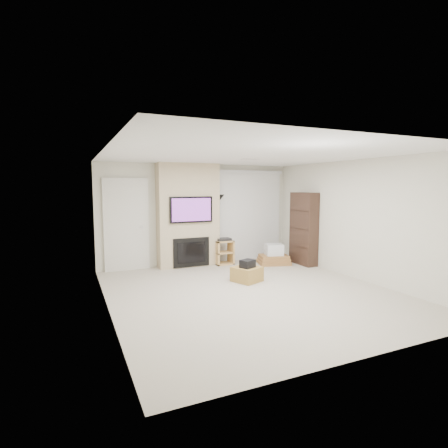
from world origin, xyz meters
name	(u,v)px	position (x,y,z in m)	size (l,w,h in m)	color
floor	(251,292)	(0.00, 0.00, 0.00)	(5.00, 5.50, 0.00)	#BFB5A1
ceiling	(252,155)	(0.00, 0.00, 2.50)	(5.00, 5.50, 0.00)	white
wall_back	(199,214)	(0.00, 2.75, 1.25)	(5.00, 2.50, 0.00)	silver
wall_front	(371,249)	(0.00, -2.75, 1.25)	(5.00, 2.50, 0.00)	silver
wall_left	(106,232)	(-2.50, 0.00, 1.25)	(5.50, 2.50, 0.00)	silver
wall_right	(356,220)	(2.50, 0.00, 1.25)	(5.50, 2.50, 0.00)	silver
hvac_vent	(250,159)	(0.40, 0.80, 2.50)	(0.35, 0.18, 0.01)	silver
ottoman	(247,274)	(0.28, 0.68, 0.15)	(0.50, 0.50, 0.30)	#A47D3C
black_bag	(248,264)	(0.27, 0.63, 0.38)	(0.28, 0.22, 0.16)	black
fireplace_wall	(188,216)	(-0.35, 2.54, 1.24)	(1.50, 0.47, 2.50)	#C5B08B
entry_door	(126,225)	(-1.80, 2.71, 1.05)	(1.02, 0.11, 2.14)	silver
vertical_blinds	(249,212)	(1.40, 2.70, 1.27)	(1.98, 0.10, 2.37)	silver
floor_lamp	(219,209)	(0.45, 2.50, 1.38)	(0.26, 0.26, 1.75)	black
av_stand	(224,250)	(0.51, 2.36, 0.35)	(0.45, 0.38, 0.66)	#E1B168
box_stack	(274,256)	(1.66, 1.84, 0.19)	(0.89, 0.76, 0.51)	#A06E3B
bookshelf	(304,229)	(2.34, 1.54, 0.90)	(0.30, 0.80, 1.80)	black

